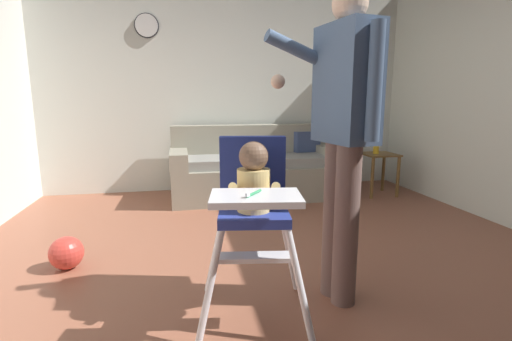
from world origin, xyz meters
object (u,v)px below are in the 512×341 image
at_px(couch, 256,169).
at_px(side_table, 379,165).
at_px(sippy_cup, 376,150).
at_px(adult_standing, 344,132).
at_px(wall_clock, 147,26).
at_px(toy_ball, 66,253).
at_px(high_chair, 253,195).

xyz_separation_m(couch, side_table, (1.50, -0.26, 0.05)).
relative_size(side_table, sippy_cup, 5.20).
xyz_separation_m(couch, adult_standing, (-0.01, -2.49, 0.67)).
height_order(sippy_cup, wall_clock, wall_clock).
distance_m(side_table, wall_clock, 3.31).
relative_size(couch, toy_ball, 8.78).
bearing_deg(high_chair, sippy_cup, 148.41).
height_order(toy_ball, side_table, side_table).
relative_size(high_chair, adult_standing, 0.56).
bearing_deg(high_chair, side_table, 147.74).
bearing_deg(sippy_cup, adult_standing, -123.29).
distance_m(adult_standing, side_table, 2.77).
distance_m(couch, adult_standing, 2.58).
height_order(adult_standing, toy_ball, adult_standing).
relative_size(toy_ball, wall_clock, 0.80).
relative_size(toy_ball, sippy_cup, 2.32).
bearing_deg(adult_standing, sippy_cup, -132.32).
distance_m(high_chair, side_table, 3.10).
bearing_deg(adult_standing, high_chair, -0.56).
relative_size(high_chair, sippy_cup, 9.82).
relative_size(adult_standing, wall_clock, 6.04).
height_order(couch, adult_standing, adult_standing).
relative_size(couch, adult_standing, 1.16).
xyz_separation_m(adult_standing, wall_clock, (-1.24, 2.97, 1.05)).
height_order(toy_ball, wall_clock, wall_clock).
bearing_deg(sippy_cup, high_chair, -130.74).
xyz_separation_m(adult_standing, side_table, (1.52, 2.24, -0.62)).
bearing_deg(wall_clock, high_chair, -76.82).
height_order(high_chair, wall_clock, wall_clock).
distance_m(adult_standing, sippy_cup, 2.71).
distance_m(adult_standing, toy_ball, 2.06).
xyz_separation_m(couch, wall_clock, (-1.25, 0.48, 1.72)).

